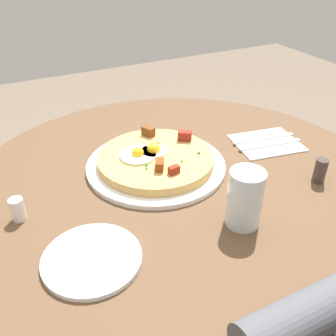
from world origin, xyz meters
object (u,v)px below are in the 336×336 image
(water_glass, at_px, (245,198))
(salt_shaker, at_px, (18,209))
(fork, at_px, (263,139))
(dining_table, at_px, (180,237))
(bread_plate, at_px, (92,259))
(pepper_shaker, at_px, (320,171))
(pizza_plate, at_px, (156,165))
(knife, at_px, (270,145))
(breakfast_pizza, at_px, (155,158))

(water_glass, distance_m, salt_shaker, 0.44)
(fork, bearing_deg, dining_table, 24.42)
(bread_plate, relative_size, water_glass, 1.48)
(dining_table, height_order, pepper_shaker, pepper_shaker)
(pizza_plate, bearing_deg, salt_shaker, 98.83)
(dining_table, distance_m, pizza_plate, 0.20)
(water_glass, xyz_separation_m, pepper_shaker, (0.04, -0.24, -0.03))
(dining_table, height_order, bread_plate, bread_plate)
(knife, xyz_separation_m, water_glass, (-0.21, 0.25, 0.05))
(pizza_plate, distance_m, breakfast_pizza, 0.02)
(pizza_plate, height_order, breakfast_pizza, breakfast_pizza)
(breakfast_pizza, relative_size, water_glass, 2.36)
(bread_plate, height_order, water_glass, water_glass)
(fork, xyz_separation_m, salt_shaker, (-0.04, 0.65, 0.02))
(fork, relative_size, water_glass, 1.51)
(dining_table, height_order, knife, knife)
(breakfast_pizza, xyz_separation_m, fork, (-0.01, -0.32, -0.02))
(dining_table, distance_m, salt_shaker, 0.40)
(pizza_plate, relative_size, salt_shaker, 6.89)
(dining_table, height_order, salt_shaker, salt_shaker)
(water_glass, height_order, salt_shaker, water_glass)
(pizza_plate, height_order, bread_plate, pizza_plate)
(fork, height_order, salt_shaker, salt_shaker)
(fork, distance_m, salt_shaker, 0.65)
(pizza_plate, distance_m, knife, 0.32)
(bread_plate, relative_size, pepper_shaker, 3.02)
(dining_table, bearing_deg, knife, -81.80)
(dining_table, xyz_separation_m, bread_plate, (-0.14, 0.25, 0.17))
(pepper_shaker, bearing_deg, pizza_plate, 53.95)
(pizza_plate, xyz_separation_m, pepper_shaker, (-0.22, -0.31, 0.02))
(salt_shaker, bearing_deg, knife, -89.59)
(fork, bearing_deg, bread_plate, 31.14)
(water_glass, bearing_deg, breakfast_pizza, 13.85)
(breakfast_pizza, relative_size, salt_shaker, 5.74)
(bread_plate, xyz_separation_m, fork, (0.21, -0.55, 0.00))
(breakfast_pizza, height_order, knife, breakfast_pizza)
(pizza_plate, relative_size, water_glass, 2.83)
(breakfast_pizza, relative_size, pepper_shaker, 4.82)
(bread_plate, distance_m, water_glass, 0.30)
(dining_table, xyz_separation_m, water_glass, (-0.17, -0.04, 0.23))
(salt_shaker, height_order, pepper_shaker, pepper_shaker)
(pizza_plate, xyz_separation_m, breakfast_pizza, (0.00, 0.00, 0.02))
(pizza_plate, bearing_deg, knife, -98.33)
(bread_plate, xyz_separation_m, pepper_shaker, (0.00, -0.54, 0.02))
(knife, bearing_deg, salt_shaker, 10.29)
(dining_table, relative_size, pepper_shaker, 17.62)
(breakfast_pizza, relative_size, fork, 1.56)
(knife, bearing_deg, pizza_plate, 1.56)
(salt_shaker, bearing_deg, breakfast_pizza, -80.92)
(dining_table, distance_m, fork, 0.36)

